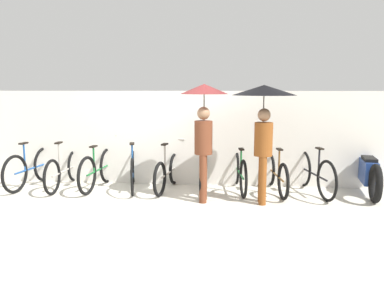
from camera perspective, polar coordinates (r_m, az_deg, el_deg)
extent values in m
plane|color=beige|center=(6.49, -5.32, -9.78)|extent=(30.00, 30.00, 0.00)
cube|color=silver|center=(7.92, -3.22, 0.93)|extent=(14.78, 0.12, 1.97)
torus|color=black|center=(8.84, -21.54, -2.86)|extent=(0.15, 0.76, 0.75)
torus|color=black|center=(8.06, -25.39, -4.16)|extent=(0.15, 0.76, 0.75)
cylinder|color=#19478C|center=(8.45, -23.38, -3.49)|extent=(0.16, 0.98, 0.04)
cylinder|color=#19478C|center=(8.26, -24.17, -1.87)|extent=(0.04, 0.04, 0.54)
cube|color=black|center=(8.22, -24.30, 0.10)|extent=(0.11, 0.21, 0.03)
cylinder|color=#19478C|center=(8.79, -21.65, -0.95)|extent=(0.04, 0.04, 0.60)
cylinder|color=#19478C|center=(8.75, -21.76, 0.99)|extent=(0.44, 0.08, 0.03)
torus|color=black|center=(8.63, -17.45, -3.14)|extent=(0.06, 0.69, 0.69)
torus|color=black|center=(7.66, -20.55, -4.75)|extent=(0.06, 0.69, 0.69)
cylinder|color=#A59E93|center=(8.14, -18.91, -3.90)|extent=(0.04, 1.09, 0.04)
cylinder|color=#A59E93|center=(7.91, -19.56, -2.07)|extent=(0.04, 0.04, 0.60)
cube|color=black|center=(7.86, -19.68, 0.17)|extent=(0.09, 0.20, 0.03)
cylinder|color=#A59E93|center=(8.57, -17.55, -0.96)|extent=(0.04, 0.04, 0.67)
cylinder|color=#A59E93|center=(8.52, -17.65, 1.26)|extent=(0.44, 0.03, 0.03)
torus|color=black|center=(8.30, -12.72, -3.19)|extent=(0.14, 0.75, 0.75)
torus|color=black|center=(7.44, -15.71, -4.66)|extent=(0.14, 0.75, 0.75)
cylinder|color=#19662D|center=(7.87, -14.13, -3.89)|extent=(0.13, 0.98, 0.04)
cylinder|color=#19662D|center=(7.67, -14.73, -2.32)|extent=(0.04, 0.04, 0.50)
cube|color=black|center=(7.62, -14.81, -0.37)|extent=(0.11, 0.21, 0.03)
cylinder|color=#19662D|center=(8.25, -12.80, -0.98)|extent=(0.04, 0.04, 0.65)
cylinder|color=#19662D|center=(8.20, -12.87, 1.25)|extent=(0.44, 0.07, 0.03)
torus|color=black|center=(8.22, -8.90, -3.28)|extent=(0.20, 0.72, 0.73)
torus|color=black|center=(7.18, -9.10, -5.02)|extent=(0.20, 0.72, 0.73)
cylinder|color=#19478C|center=(7.70, -8.99, -4.09)|extent=(0.27, 1.05, 0.04)
cylinder|color=#19478C|center=(7.46, -9.08, -2.24)|extent=(0.04, 0.04, 0.58)
cube|color=black|center=(7.41, -9.14, 0.07)|extent=(0.13, 0.21, 0.03)
cylinder|color=#19478C|center=(8.16, -8.96, -0.90)|extent=(0.04, 0.04, 0.69)
cylinder|color=#19478C|center=(8.11, -9.02, 1.50)|extent=(0.44, 0.12, 0.03)
torus|color=black|center=(7.99, -2.67, -3.76)|extent=(0.17, 0.67, 0.67)
torus|color=black|center=(7.09, -4.94, -5.38)|extent=(0.17, 0.67, 0.67)
cylinder|color=#A59E93|center=(7.53, -3.73, -4.52)|extent=(0.19, 0.96, 0.04)
cylinder|color=#A59E93|center=(7.31, -4.16, -2.50)|extent=(0.04, 0.04, 0.61)
cube|color=black|center=(7.26, -4.19, -0.04)|extent=(0.12, 0.21, 0.03)
cylinder|color=#A59E93|center=(7.93, -2.68, -1.53)|extent=(0.04, 0.04, 0.63)
cylinder|color=#A59E93|center=(7.88, -2.70, 0.72)|extent=(0.44, 0.10, 0.03)
torus|color=black|center=(8.01, 1.95, -3.72)|extent=(0.07, 0.67, 0.67)
torus|color=black|center=(6.95, 1.51, -5.62)|extent=(0.07, 0.67, 0.67)
cylinder|color=brown|center=(7.48, 1.74, -4.60)|extent=(0.04, 1.09, 0.04)
cylinder|color=brown|center=(7.23, 1.68, -2.59)|extent=(0.04, 0.04, 0.61)
cube|color=black|center=(7.18, 1.69, -0.08)|extent=(0.09, 0.20, 0.03)
cylinder|color=brown|center=(7.95, 1.96, -1.44)|extent=(0.04, 0.04, 0.65)
cylinder|color=brown|center=(7.90, 1.97, 0.87)|extent=(0.44, 0.03, 0.03)
torus|color=black|center=(8.02, 6.73, -3.53)|extent=(0.13, 0.73, 0.73)
torus|color=black|center=(7.02, 7.83, -5.30)|extent=(0.13, 0.73, 0.73)
cylinder|color=#19662D|center=(7.52, 7.24, -4.36)|extent=(0.14, 1.03, 0.04)
cylinder|color=#19662D|center=(7.30, 7.48, -2.79)|extent=(0.04, 0.04, 0.49)
cube|color=black|center=(7.25, 7.52, -0.77)|extent=(0.11, 0.21, 0.03)
cylinder|color=#19662D|center=(7.96, 6.77, -1.07)|extent=(0.04, 0.04, 0.70)
cylinder|color=#19662D|center=(7.91, 6.82, 1.44)|extent=(0.44, 0.07, 0.03)
torus|color=black|center=(8.04, 11.82, -3.79)|extent=(0.13, 0.69, 0.68)
torus|color=black|center=(7.06, 13.73, -5.57)|extent=(0.13, 0.69, 0.68)
cylinder|color=brown|center=(7.55, 12.72, -4.62)|extent=(0.15, 1.03, 0.04)
cylinder|color=brown|center=(7.32, 13.13, -2.94)|extent=(0.04, 0.04, 0.53)
cube|color=black|center=(7.27, 13.20, -0.79)|extent=(0.11, 0.21, 0.03)
cylinder|color=brown|center=(7.97, 11.90, -1.23)|extent=(0.04, 0.04, 0.73)
cylinder|color=brown|center=(7.92, 11.98, 1.37)|extent=(0.44, 0.08, 0.03)
torus|color=black|center=(8.13, 16.51, -3.56)|extent=(0.20, 0.75, 0.76)
torus|color=black|center=(7.19, 19.86, -5.29)|extent=(0.20, 0.75, 0.76)
cylinder|color=black|center=(7.66, 18.08, -4.38)|extent=(0.25, 1.05, 0.04)
cylinder|color=black|center=(7.44, 18.77, -2.74)|extent=(0.04, 0.04, 0.52)
cube|color=black|center=(7.39, 18.87, -0.65)|extent=(0.13, 0.21, 0.03)
cylinder|color=black|center=(8.07, 16.60, -1.40)|extent=(0.04, 0.04, 0.62)
cylinder|color=black|center=(8.03, 16.70, 0.78)|extent=(0.44, 0.12, 0.03)
cylinder|color=brown|center=(6.66, 1.67, -5.35)|extent=(0.13, 0.13, 0.87)
cylinder|color=brown|center=(6.84, 1.77, -4.99)|extent=(0.13, 0.13, 0.87)
cylinder|color=brown|center=(6.62, 1.75, 0.99)|extent=(0.32, 0.32, 0.59)
sphere|color=#997051|center=(6.57, 1.77, 4.69)|extent=(0.23, 0.23, 0.23)
cylinder|color=#332D28|center=(6.72, 1.84, 4.51)|extent=(0.02, 0.02, 0.73)
cone|color=#591919|center=(6.70, 1.86, 8.39)|extent=(0.86, 0.86, 0.18)
cylinder|color=brown|center=(6.67, 10.72, -5.54)|extent=(0.13, 0.13, 0.86)
cylinder|color=brown|center=(6.84, 10.60, -5.18)|extent=(0.13, 0.13, 0.86)
cylinder|color=brown|center=(6.62, 10.83, 0.72)|extent=(0.32, 0.32, 0.58)
sphere|color=#997051|center=(6.57, 10.93, 4.39)|extent=(0.22, 0.22, 0.22)
cylinder|color=#332D28|center=(6.72, 10.82, 4.22)|extent=(0.02, 0.02, 0.72)
cone|color=black|center=(6.70, 10.93, 8.07)|extent=(1.13, 1.13, 0.18)
torus|color=black|center=(8.65, 24.48, -3.45)|extent=(0.24, 0.72, 0.70)
torus|color=black|center=(7.44, 26.16, -5.42)|extent=(0.24, 0.72, 0.70)
cube|color=navy|center=(8.03, 25.29, -3.80)|extent=(0.35, 0.72, 0.44)
cube|color=black|center=(7.98, 25.40, -2.05)|extent=(0.30, 0.52, 0.06)
cylinder|color=#B2B2B7|center=(8.56, 24.70, 0.16)|extent=(0.58, 0.13, 0.03)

